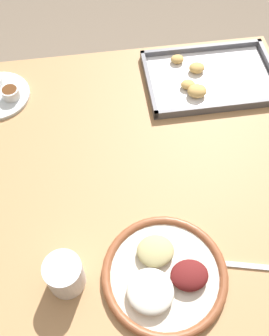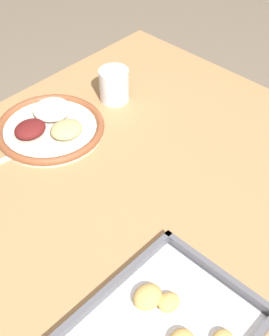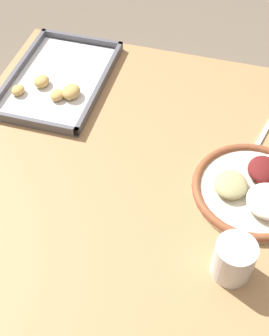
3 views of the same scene
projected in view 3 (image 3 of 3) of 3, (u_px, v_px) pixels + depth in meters
The scene contains 6 objects.
ground_plane at pixel (134, 314), 1.68m from camera, with size 8.00×8.00×0.00m, color #7A6B59.
dining_table at pixel (133, 209), 1.18m from camera, with size 1.03×0.94×0.77m.
dinner_plate at pixel (254, 189), 1.06m from camera, with size 0.28×0.28×0.05m.
fork at pixel (263, 134), 1.19m from camera, with size 0.22×0.07×0.00m.
baking_tray at pixel (58, 81), 1.31m from camera, with size 0.39×0.26×0.04m.
drinking_cup at pixel (234, 260), 0.91m from camera, with size 0.08×0.08×0.09m.
Camera 3 is at (-0.66, -0.19, 1.62)m, focal length 50.00 mm.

